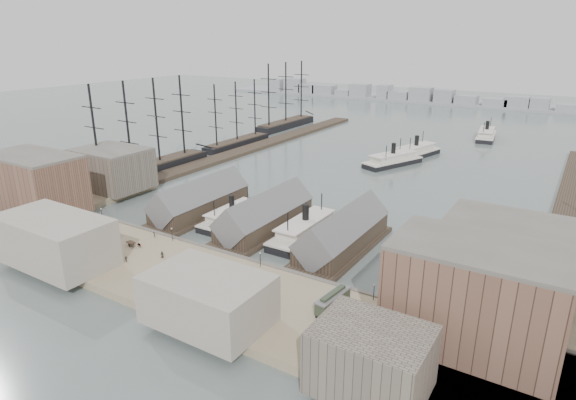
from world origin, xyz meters
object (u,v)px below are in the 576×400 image
Objects in this scene: ferry_docked_west at (232,215)px; horse_cart_right at (232,284)px; horse_cart_center at (136,244)px; horse_cart_left at (75,227)px; tram at (333,302)px.

ferry_docked_west is 5.58× the size of horse_cart_right.
ferry_docked_west is 33.35m from horse_cart_center.
tram is at bearing -81.12° from horse_cart_left.
horse_cart_right is (35.93, -3.72, 0.01)m from horse_cart_center.
horse_cart_left is 0.98× the size of horse_cart_center.
horse_cart_center is 36.12m from horse_cart_right.
horse_cart_center is (-59.79, 0.01, -1.11)m from tram.
tram is 59.80m from horse_cart_center.
ferry_docked_west is 46.01m from horse_cart_right.
tram is 2.23× the size of horse_cart_right.
ferry_docked_west is 2.50× the size of tram.
horse_cart_left is 60.53m from horse_cart_right.
tram is at bearing -31.87° from ferry_docked_west.
horse_cart_left reaches higher than horse_cart_center.
horse_cart_left is at bearing -172.97° from tram.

